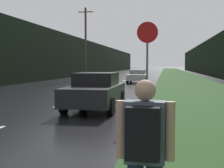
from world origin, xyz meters
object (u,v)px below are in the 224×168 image
(hitchhiker_with_backpack, at_px, (144,152))
(car_passing_far, at_px, (138,76))
(stop_sign, at_px, (147,59))
(car_passing_near, at_px, (96,91))

(hitchhiker_with_backpack, height_order, car_passing_far, hitchhiker_with_backpack)
(stop_sign, relative_size, car_passing_far, 0.69)
(car_passing_far, bearing_deg, hitchhiker_with_backpack, 95.15)
(stop_sign, height_order, car_passing_near, stop_sign)
(hitchhiker_with_backpack, distance_m, car_passing_near, 9.30)
(hitchhiker_with_backpack, relative_size, car_passing_near, 0.38)
(hitchhiker_with_backpack, relative_size, car_passing_far, 0.35)
(car_passing_near, bearing_deg, stop_sign, 144.32)
(stop_sign, height_order, hitchhiker_with_backpack, stop_sign)
(stop_sign, xyz_separation_m, car_passing_far, (-2.09, 20.24, -1.28))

